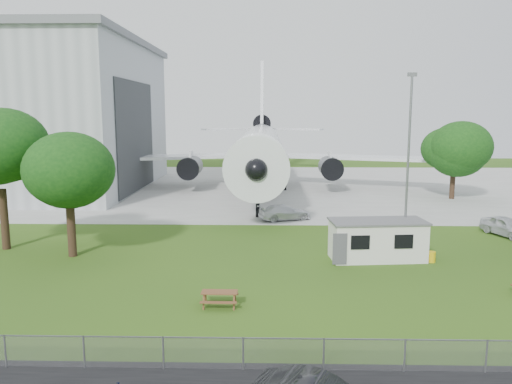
{
  "coord_description": "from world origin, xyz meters",
  "views": [
    {
      "loc": [
        -1.12,
        -26.92,
        9.55
      ],
      "look_at": [
        -1.92,
        8.0,
        4.0
      ],
      "focal_mm": 35.0,
      "sensor_mm": 36.0,
      "label": 1
    }
  ],
  "objects": [
    {
      "name": "ground",
      "position": [
        0.0,
        0.0,
        0.0
      ],
      "size": [
        160.0,
        160.0,
        0.0
      ],
      "primitive_type": "plane",
      "color": "#3F6619"
    },
    {
      "name": "concrete_apron",
      "position": [
        0.0,
        38.0,
        0.01
      ],
      "size": [
        120.0,
        46.0,
        0.03
      ],
      "primitive_type": "cube",
      "color": "#B7B7B2",
      "rests_on": "ground"
    },
    {
      "name": "airliner",
      "position": [
        -2.0,
        35.86,
        5.27
      ],
      "size": [
        46.36,
        47.73,
        17.69
      ],
      "color": "white",
      "rests_on": "ground"
    },
    {
      "name": "site_cabin",
      "position": [
        6.13,
        5.08,
        1.31
      ],
      "size": [
        6.86,
        3.27,
        2.62
      ],
      "color": "silver",
      "rests_on": "ground"
    },
    {
      "name": "picnic_west",
      "position": [
        -3.49,
        -3.24,
        0.0
      ],
      "size": [
        1.82,
        1.52,
        0.76
      ],
      "primitive_type": null,
      "rotation": [
        0.0,
        0.0,
        -0.01
      ],
      "color": "brown",
      "rests_on": "ground"
    },
    {
      "name": "fence",
      "position": [
        0.0,
        -9.5,
        0.0
      ],
      "size": [
        58.0,
        0.04,
        1.3
      ],
      "primitive_type": "cube",
      "color": "gray",
      "rests_on": "ground"
    },
    {
      "name": "lamp_mast",
      "position": [
        8.2,
        6.2,
        6.0
      ],
      "size": [
        0.16,
        0.16,
        12.0
      ],
      "primitive_type": "cylinder",
      "color": "slate",
      "rests_on": "ground"
    },
    {
      "name": "tree_west_small",
      "position": [
        -14.23,
        5.33,
        5.78
      ],
      "size": [
        6.09,
        6.09,
        8.85
      ],
      "color": "#382619",
      "rests_on": "ground"
    },
    {
      "name": "tree_far_apron",
      "position": [
        19.59,
        28.72,
        5.41
      ],
      "size": [
        6.78,
        6.78,
        8.81
      ],
      "color": "#382619",
      "rests_on": "ground"
    },
    {
      "name": "car_ne_hatch",
      "position": [
        17.63,
        11.56,
        0.75
      ],
      "size": [
        3.13,
        4.76,
        1.51
      ],
      "primitive_type": "imported",
      "rotation": [
        0.0,
        0.0,
        0.34
      ],
      "color": "silver",
      "rests_on": "ground"
    },
    {
      "name": "car_apron_van",
      "position": [
        0.45,
        17.13,
        0.69
      ],
      "size": [
        5.1,
        3.4,
        1.37
      ],
      "primitive_type": "imported",
      "rotation": [
        0.0,
        0.0,
        1.91
      ],
      "color": "white",
      "rests_on": "ground"
    }
  ]
}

